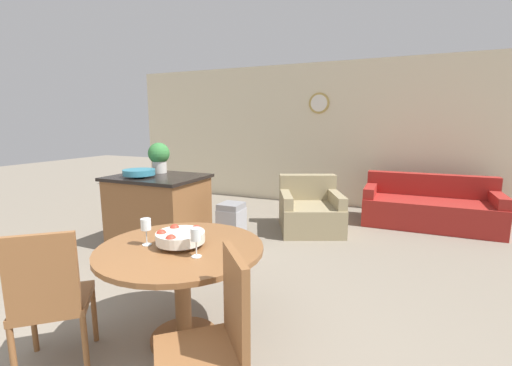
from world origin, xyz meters
name	(u,v)px	position (x,y,z in m)	size (l,w,h in m)	color
wall_back	(314,135)	(0.00, 5.92, 1.35)	(8.00, 0.09, 2.70)	beige
dining_table	(182,268)	(0.23, 1.20, 0.56)	(1.16, 1.16, 0.73)	brown
dining_chair_near_left	(50,296)	(-0.33, 0.61, 0.52)	(0.59, 0.59, 0.95)	brown
dining_chair_near_right	(214,339)	(0.82, 0.64, 0.52)	(0.59, 0.59, 0.95)	brown
fruit_bowl	(180,237)	(0.23, 1.20, 0.79)	(0.34, 0.34, 0.13)	silver
wine_glass_left	(146,226)	(0.00, 1.12, 0.87)	(0.07, 0.07, 0.19)	silver
wine_glass_right	(196,236)	(0.44, 1.07, 0.87)	(0.07, 0.07, 0.19)	silver
kitchen_island	(159,211)	(-1.23, 2.75, 0.46)	(1.14, 0.90, 0.92)	brown
teal_bowl	(139,172)	(-1.37, 2.59, 0.97)	(0.39, 0.39, 0.09)	teal
potted_plant	(159,156)	(-1.38, 2.99, 1.14)	(0.28, 0.28, 0.40)	beige
trash_bin	(232,227)	(-0.28, 2.94, 0.30)	(0.28, 0.30, 0.61)	#9E9EA3
couch	(429,208)	(2.04, 5.10, 0.27)	(1.91, 0.87, 0.77)	maroon
armchair	(310,212)	(0.40, 4.17, 0.27)	(1.17, 1.20, 0.78)	#998966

